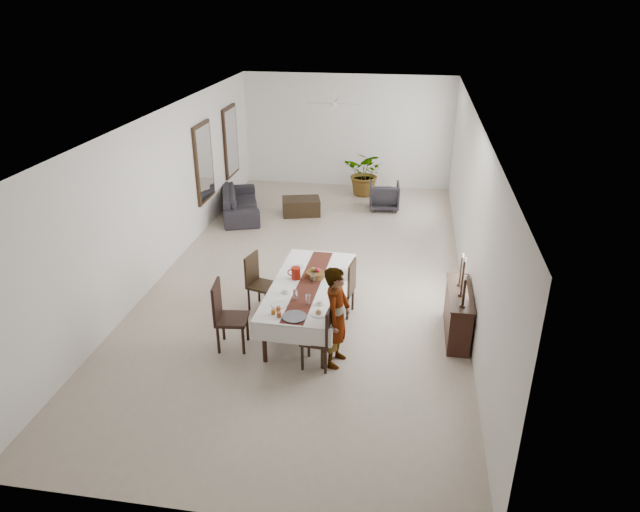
# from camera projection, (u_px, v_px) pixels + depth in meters

# --- Properties ---
(floor) EXTENTS (6.00, 12.00, 0.00)m
(floor) POSITION_uv_depth(u_px,v_px,m) (312.00, 274.00, 11.68)
(floor) COLOR #BDAC96
(floor) RESTS_ON ground
(ceiling) EXTENTS (6.00, 12.00, 0.02)m
(ceiling) POSITION_uv_depth(u_px,v_px,m) (311.00, 116.00, 10.32)
(ceiling) COLOR white
(ceiling) RESTS_ON wall_back
(wall_back) EXTENTS (6.00, 0.02, 3.20)m
(wall_back) POSITION_uv_depth(u_px,v_px,m) (348.00, 131.00, 16.37)
(wall_back) COLOR white
(wall_back) RESTS_ON floor
(wall_front) EXTENTS (6.00, 0.02, 3.20)m
(wall_front) POSITION_uv_depth(u_px,v_px,m) (207.00, 400.00, 5.63)
(wall_front) COLOR white
(wall_front) RESTS_ON floor
(wall_left) EXTENTS (0.02, 12.00, 3.20)m
(wall_left) POSITION_uv_depth(u_px,v_px,m) (165.00, 192.00, 11.43)
(wall_left) COLOR white
(wall_left) RESTS_ON floor
(wall_right) EXTENTS (0.02, 12.00, 3.20)m
(wall_right) POSITION_uv_depth(u_px,v_px,m) (471.00, 209.00, 10.57)
(wall_right) COLOR white
(wall_right) RESTS_ON floor
(dining_table_top) EXTENTS (1.11, 2.53, 0.05)m
(dining_table_top) POSITION_uv_depth(u_px,v_px,m) (309.00, 286.00, 9.59)
(dining_table_top) COLOR black
(dining_table_top) RESTS_ON table_leg_fl
(table_leg_fl) EXTENTS (0.08, 0.08, 0.73)m
(table_leg_fl) POSITION_uv_depth(u_px,v_px,m) (264.00, 341.00, 8.77)
(table_leg_fl) COLOR black
(table_leg_fl) RESTS_ON floor
(table_leg_fr) EXTENTS (0.08, 0.08, 0.73)m
(table_leg_fr) POSITION_uv_depth(u_px,v_px,m) (323.00, 348.00, 8.62)
(table_leg_fr) COLOR black
(table_leg_fr) RESTS_ON floor
(table_leg_bl) EXTENTS (0.08, 0.08, 0.73)m
(table_leg_bl) POSITION_uv_depth(u_px,v_px,m) (298.00, 273.00, 10.89)
(table_leg_bl) COLOR black
(table_leg_bl) RESTS_ON floor
(table_leg_br) EXTENTS (0.08, 0.08, 0.73)m
(table_leg_br) POSITION_uv_depth(u_px,v_px,m) (346.00, 277.00, 10.74)
(table_leg_br) COLOR black
(table_leg_br) RESTS_ON floor
(tablecloth_top) EXTENTS (1.31, 2.73, 0.01)m
(tablecloth_top) POSITION_uv_depth(u_px,v_px,m) (309.00, 284.00, 9.58)
(tablecloth_top) COLOR white
(tablecloth_top) RESTS_ON dining_table_top
(tablecloth_drape_left) EXTENTS (0.09, 2.69, 0.31)m
(tablecloth_drape_left) POSITION_uv_depth(u_px,v_px,m) (274.00, 289.00, 9.74)
(tablecloth_drape_left) COLOR silver
(tablecloth_drape_left) RESTS_ON dining_table_top
(tablecloth_drape_right) EXTENTS (0.09, 2.69, 0.31)m
(tablecloth_drape_right) POSITION_uv_depth(u_px,v_px,m) (345.00, 296.00, 9.54)
(tablecloth_drape_right) COLOR white
(tablecloth_drape_right) RESTS_ON dining_table_top
(tablecloth_drape_near) EXTENTS (1.23, 0.05, 0.31)m
(tablecloth_drape_near) POSITION_uv_depth(u_px,v_px,m) (291.00, 335.00, 8.45)
(tablecloth_drape_near) COLOR silver
(tablecloth_drape_near) RESTS_ON dining_table_top
(tablecloth_drape_far) EXTENTS (1.23, 0.05, 0.31)m
(tablecloth_drape_far) POSITION_uv_depth(u_px,v_px,m) (324.00, 259.00, 10.83)
(tablecloth_drape_far) COLOR white
(tablecloth_drape_far) RESTS_ON dining_table_top
(table_runner) EXTENTS (0.44, 2.62, 0.00)m
(table_runner) POSITION_uv_depth(u_px,v_px,m) (309.00, 284.00, 9.57)
(table_runner) COLOR #5D251A
(table_runner) RESTS_ON tablecloth_top
(red_pitcher) EXTENTS (0.16, 0.16, 0.21)m
(red_pitcher) POSITION_uv_depth(u_px,v_px,m) (296.00, 273.00, 9.71)
(red_pitcher) COLOR maroon
(red_pitcher) RESTS_ON tablecloth_top
(pitcher_handle) EXTENTS (0.13, 0.02, 0.13)m
(pitcher_handle) POSITION_uv_depth(u_px,v_px,m) (291.00, 273.00, 9.73)
(pitcher_handle) COLOR maroon
(pitcher_handle) RESTS_ON red_pitcher
(wine_glass_near) EXTENTS (0.07, 0.07, 0.18)m
(wine_glass_near) POSITION_uv_depth(u_px,v_px,m) (308.00, 300.00, 8.91)
(wine_glass_near) COLOR white
(wine_glass_near) RESTS_ON tablecloth_top
(wine_glass_mid) EXTENTS (0.07, 0.07, 0.18)m
(wine_glass_mid) POSITION_uv_depth(u_px,v_px,m) (295.00, 295.00, 9.04)
(wine_glass_mid) COLOR white
(wine_glass_mid) RESTS_ON tablecloth_top
(wine_glass_far) EXTENTS (0.07, 0.07, 0.18)m
(wine_glass_far) POSITION_uv_depth(u_px,v_px,m) (313.00, 278.00, 9.57)
(wine_glass_far) COLOR silver
(wine_glass_far) RESTS_ON tablecloth_top
(teacup_right) EXTENTS (0.09, 0.09, 0.06)m
(teacup_right) POSITION_uv_depth(u_px,v_px,m) (320.00, 302.00, 8.95)
(teacup_right) COLOR white
(teacup_right) RESTS_ON saucer_right
(saucer_right) EXTENTS (0.16, 0.16, 0.01)m
(saucer_right) POSITION_uv_depth(u_px,v_px,m) (320.00, 304.00, 8.96)
(saucer_right) COLOR white
(saucer_right) RESTS_ON tablecloth_top
(teacup_left) EXTENTS (0.09, 0.09, 0.06)m
(teacup_left) POSITION_uv_depth(u_px,v_px,m) (286.00, 291.00, 9.29)
(teacup_left) COLOR white
(teacup_left) RESTS_ON saucer_left
(saucer_left) EXTENTS (0.16, 0.16, 0.01)m
(saucer_left) POSITION_uv_depth(u_px,v_px,m) (286.00, 292.00, 9.30)
(saucer_left) COLOR silver
(saucer_left) RESTS_ON tablecloth_top
(plate_near_right) EXTENTS (0.25, 0.25, 0.02)m
(plate_near_right) POSITION_uv_depth(u_px,v_px,m) (319.00, 314.00, 8.68)
(plate_near_right) COLOR white
(plate_near_right) RESTS_ON tablecloth_top
(bread_near_right) EXTENTS (0.09, 0.09, 0.09)m
(bread_near_right) POSITION_uv_depth(u_px,v_px,m) (319.00, 312.00, 8.66)
(bread_near_right) COLOR tan
(bread_near_right) RESTS_ON plate_near_right
(plate_near_left) EXTENTS (0.25, 0.25, 0.02)m
(plate_near_left) POSITION_uv_depth(u_px,v_px,m) (279.00, 305.00, 8.93)
(plate_near_left) COLOR silver
(plate_near_left) RESTS_ON tablecloth_top
(plate_far_left) EXTENTS (0.25, 0.25, 0.02)m
(plate_far_left) POSITION_uv_depth(u_px,v_px,m) (297.00, 267.00, 10.14)
(plate_far_left) COLOR silver
(plate_far_left) RESTS_ON tablecloth_top
(serving_tray) EXTENTS (0.38, 0.38, 0.02)m
(serving_tray) POSITION_uv_depth(u_px,v_px,m) (294.00, 317.00, 8.59)
(serving_tray) COLOR #3C3D41
(serving_tray) RESTS_ON tablecloth_top
(jam_jar_a) EXTENTS (0.07, 0.07, 0.08)m
(jam_jar_a) POSITION_uv_depth(u_px,v_px,m) (279.00, 315.00, 8.59)
(jam_jar_a) COLOR #933D15
(jam_jar_a) RESTS_ON tablecloth_top
(jam_jar_b) EXTENTS (0.07, 0.07, 0.08)m
(jam_jar_b) POSITION_uv_depth(u_px,v_px,m) (273.00, 312.00, 8.67)
(jam_jar_b) COLOR brown
(jam_jar_b) RESTS_ON tablecloth_top
(jam_jar_c) EXTENTS (0.07, 0.07, 0.08)m
(jam_jar_c) POSITION_uv_depth(u_px,v_px,m) (278.00, 309.00, 8.75)
(jam_jar_c) COLOR #9C4516
(jam_jar_c) RESTS_ON tablecloth_top
(fruit_basket) EXTENTS (0.31, 0.31, 0.10)m
(fruit_basket) POSITION_uv_depth(u_px,v_px,m) (315.00, 275.00, 9.78)
(fruit_basket) COLOR brown
(fruit_basket) RESTS_ON tablecloth_top
(fruit_red) EXTENTS (0.09, 0.09, 0.09)m
(fruit_red) POSITION_uv_depth(u_px,v_px,m) (317.00, 270.00, 9.76)
(fruit_red) COLOR maroon
(fruit_red) RESTS_ON fruit_basket
(fruit_green) EXTENTS (0.08, 0.08, 0.08)m
(fruit_green) POSITION_uv_depth(u_px,v_px,m) (313.00, 270.00, 9.78)
(fruit_green) COLOR olive
(fruit_green) RESTS_ON fruit_basket
(chair_right_near_seat) EXTENTS (0.48, 0.48, 0.05)m
(chair_right_near_seat) POSITION_uv_depth(u_px,v_px,m) (317.00, 339.00, 8.65)
(chair_right_near_seat) COLOR black
(chair_right_near_seat) RESTS_ON chair_right_near_leg_fl
(chair_right_near_leg_fl) EXTENTS (0.05, 0.05, 0.44)m
(chair_right_near_leg_fl) POSITION_uv_depth(u_px,v_px,m) (326.00, 361.00, 8.55)
(chair_right_near_leg_fl) COLOR black
(chair_right_near_leg_fl) RESTS_ON floor
(chair_right_near_leg_fr) EXTENTS (0.05, 0.05, 0.44)m
(chair_right_near_leg_fr) POSITION_uv_depth(u_px,v_px,m) (331.00, 348.00, 8.87)
(chair_right_near_leg_fr) COLOR black
(chair_right_near_leg_fr) RESTS_ON floor
(chair_right_near_leg_bl) EXTENTS (0.05, 0.05, 0.44)m
(chair_right_near_leg_bl) POSITION_uv_depth(u_px,v_px,m) (302.00, 358.00, 8.64)
(chair_right_near_leg_bl) COLOR black
(chair_right_near_leg_bl) RESTS_ON floor
(chair_right_near_leg_br) EXTENTS (0.05, 0.05, 0.44)m
(chair_right_near_leg_br) POSITION_uv_depth(u_px,v_px,m) (309.00, 345.00, 8.95)
(chair_right_near_leg_br) COLOR black
(chair_right_near_leg_br) RESTS_ON floor
(chair_right_near_back) EXTENTS (0.08, 0.45, 0.57)m
(chair_right_near_back) POSITION_uv_depth(u_px,v_px,m) (330.00, 324.00, 8.48)
(chair_right_near_back) COLOR black
(chair_right_near_back) RESTS_ON chair_right_near_seat
(chair_right_far_seat) EXTENTS (0.50, 0.50, 0.05)m
(chair_right_far_seat) POSITION_uv_depth(u_px,v_px,m) (341.00, 290.00, 10.08)
(chair_right_far_seat) COLOR black
(chair_right_far_seat) RESTS_ON chair_right_far_leg_fl
(chair_right_far_leg_fl) EXTENTS (0.05, 0.05, 0.44)m
(chair_right_far_leg_fl) POSITION_uv_depth(u_px,v_px,m) (347.00, 309.00, 9.97)
(chair_right_far_leg_fl) COLOR black
(chair_right_far_leg_fl) RESTS_ON floor
(chair_right_far_leg_fr) EXTENTS (0.05, 0.05, 0.44)m
(chair_right_far_leg_fr) POSITION_uv_depth(u_px,v_px,m) (353.00, 299.00, 10.28)
(chair_right_far_leg_fr) COLOR black
(chair_right_far_leg_fr) RESTS_ON floor
(chair_right_far_leg_bl) EXTENTS (0.05, 0.05, 0.44)m
(chair_right_far_leg_bl) POSITION_uv_depth(u_px,v_px,m) (328.00, 305.00, 10.07)
(chair_right_far_leg_bl) COLOR black
(chair_right_far_leg_bl) RESTS_ON floor
(chair_right_far_leg_br) EXTENTS (0.05, 0.05, 0.44)m
(chair_right_far_leg_br) POSITION_uv_depth(u_px,v_px,m) (334.00, 296.00, 10.38)
(chair_right_far_leg_br) COLOR black
(chair_right_far_leg_br) RESTS_ON floor
(chair_right_far_back) EXTENTS (0.11, 0.44, 0.56)m
(chair_right_far_back) POSITION_uv_depth(u_px,v_px,m) (352.00, 277.00, 9.89)
(chair_right_far_back) COLOR black
(chair_right_far_back) RESTS_ON chair_right_far_seat
(chair_left_near_seat) EXTENTS (0.54, 0.54, 0.06)m
(chair_left_near_seat) POSITION_uv_depth(u_px,v_px,m) (232.00, 319.00, 9.09)
(chair_left_near_seat) COLOR black
(chair_left_near_seat) RESTS_ON chair_left_near_leg_fl
(chair_left_near_leg_fl) EXTENTS (0.05, 0.05, 0.48)m
(chair_left_near_leg_fl) POSITION_uv_depth(u_px,v_px,m) (223.00, 327.00, 9.39)
(chair_left_near_leg_fl) COLOR black
(chair_left_near_leg_fl) RESTS_ON floor
(chair_left_near_leg_fr) EXTENTS (0.05, 0.05, 0.48)m
(chair_left_near_leg_fr) POSITION_uv_depth(u_px,v_px,m) (218.00, 340.00, 9.03)
(chair_left_near_leg_fr) COLOR black
(chair_left_near_leg_fr) RESTS_ON floor
(chair_left_near_leg_bl) EXTENTS (0.05, 0.05, 0.48)m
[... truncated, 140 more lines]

